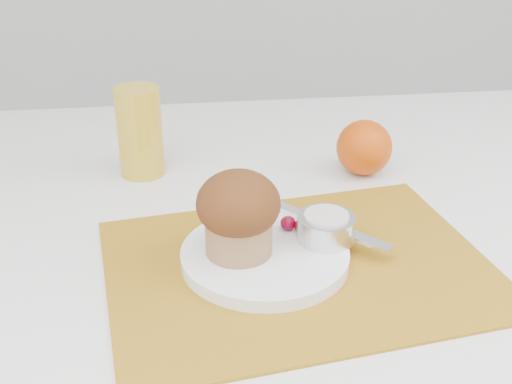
{
  "coord_description": "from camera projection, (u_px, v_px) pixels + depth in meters",
  "views": [
    {
      "loc": [
        -0.18,
        -0.7,
        1.15
      ],
      "look_at": [
        -0.1,
        -0.02,
        0.8
      ],
      "focal_mm": 45.0,
      "sensor_mm": 36.0,
      "label": 1
    }
  ],
  "objects": [
    {
      "name": "placemat",
      "position": [
        298.0,
        266.0,
        0.71
      ],
      "size": [
        0.46,
        0.36,
        0.0
      ],
      "primitive_type": "cube",
      "rotation": [
        0.0,
        0.0,
        0.14
      ],
      "color": "#A67117",
      "rests_on": "table"
    },
    {
      "name": "plate",
      "position": [
        265.0,
        256.0,
        0.71
      ],
      "size": [
        0.21,
        0.21,
        0.01
      ],
      "primitive_type": "cylinder",
      "rotation": [
        0.0,
        0.0,
        0.13
      ],
      "color": "white",
      "rests_on": "placemat"
    },
    {
      "name": "ramekin",
      "position": [
        326.0,
        228.0,
        0.72
      ],
      "size": [
        0.07,
        0.07,
        0.03
      ],
      "primitive_type": "cylinder",
      "rotation": [
        0.0,
        0.0,
        -0.05
      ],
      "color": "silver",
      "rests_on": "plate"
    },
    {
      "name": "cream",
      "position": [
        326.0,
        217.0,
        0.71
      ],
      "size": [
        0.06,
        0.06,
        0.01
      ],
      "primitive_type": "cylinder",
      "rotation": [
        0.0,
        0.0,
        0.21
      ],
      "color": "silver",
      "rests_on": "ramekin"
    },
    {
      "name": "raspberry_near",
      "position": [
        288.0,
        223.0,
        0.74
      ],
      "size": [
        0.02,
        0.02,
        0.02
      ],
      "primitive_type": "ellipsoid",
      "color": "#580217",
      "rests_on": "plate"
    },
    {
      "name": "raspberry_far",
      "position": [
        304.0,
        226.0,
        0.73
      ],
      "size": [
        0.02,
        0.02,
        0.02
      ],
      "primitive_type": "ellipsoid",
      "color": "#510203",
      "rests_on": "plate"
    },
    {
      "name": "butter_knife",
      "position": [
        321.0,
        222.0,
        0.76
      ],
      "size": [
        0.14,
        0.15,
        0.0
      ],
      "primitive_type": "cube",
      "rotation": [
        0.0,
        0.0,
        -0.83
      ],
      "color": "silver",
      "rests_on": "plate"
    },
    {
      "name": "orange",
      "position": [
        364.0,
        148.0,
        0.91
      ],
      "size": [
        0.08,
        0.08,
        0.08
      ],
      "primitive_type": "sphere",
      "color": "#CF4B07",
      "rests_on": "table"
    },
    {
      "name": "juice_glass",
      "position": [
        140.0,
        132.0,
        0.9
      ],
      "size": [
        0.07,
        0.07,
        0.13
      ],
      "primitive_type": "cylinder",
      "rotation": [
        0.0,
        0.0,
        -0.06
      ],
      "color": "gold",
      "rests_on": "table"
    },
    {
      "name": "muffin",
      "position": [
        238.0,
        212.0,
        0.68
      ],
      "size": [
        0.09,
        0.09,
        0.09
      ],
      "color": "#A67C50",
      "rests_on": "plate"
    }
  ]
}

